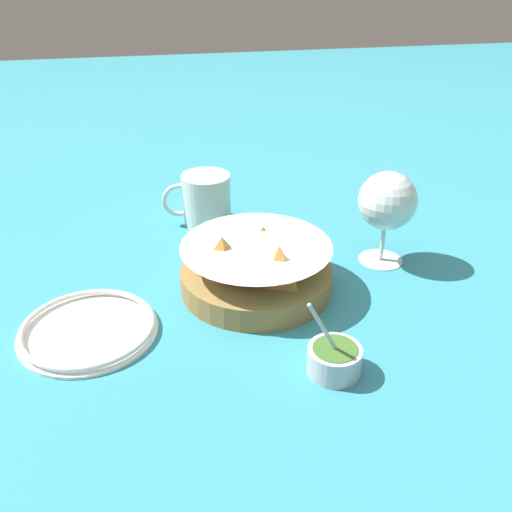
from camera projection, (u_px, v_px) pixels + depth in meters
ground_plane at (260, 298)px, 0.85m from camera, size 4.00×4.00×0.00m
food_basket at (256, 269)px, 0.86m from camera, size 0.23×0.23×0.09m
sauce_cup at (334, 359)px, 0.70m from camera, size 0.07×0.07×0.11m
wine_glass at (387, 203)px, 0.90m from camera, size 0.09×0.09×0.15m
beer_mug at (206, 201)px, 1.05m from camera, size 0.13×0.09×0.09m
side_plate at (88, 329)px, 0.77m from camera, size 0.19×0.19×0.01m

